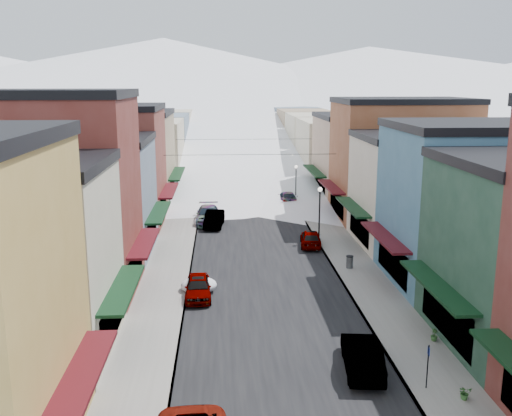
{
  "coord_description": "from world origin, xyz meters",
  "views": [
    {
      "loc": [
        -2.8,
        -13.74,
        12.88
      ],
      "look_at": [
        0.0,
        31.62,
        2.86
      ],
      "focal_mm": 40.0,
      "sensor_mm": 36.0,
      "label": 1
    }
  ],
  "objects": [
    {
      "name": "bldg_l_tan",
      "position": [
        -13.19,
        48.0,
        5.01
      ],
      "size": [
        11.3,
        11.2,
        10.0
      ],
      "color": "#9C8866",
      "rests_on": "ground"
    },
    {
      "name": "sidewalk_right",
      "position": [
        6.6,
        60.0,
        0.07
      ],
      "size": [
        3.2,
        160.0,
        0.15
      ],
      "primitive_type": "cube",
      "color": "gray",
      "rests_on": "ground"
    },
    {
      "name": "bldg_r_cream",
      "position": [
        13.69,
        30.0,
        4.51
      ],
      "size": [
        12.3,
        9.2,
        9.0
      ],
      "color": "beige",
      "rests_on": "ground"
    },
    {
      "name": "car_green_sedan",
      "position": [
        3.5,
        9.8,
        0.74
      ],
      "size": [
        2.06,
        4.63,
        1.48
      ],
      "primitive_type": "imported",
      "rotation": [
        0.0,
        0.0,
        3.03
      ],
      "color": "black",
      "rests_on": "ground"
    },
    {
      "name": "bldg_r_tan",
      "position": [
        13.19,
        49.0,
        4.76
      ],
      "size": [
        11.3,
        11.2,
        9.5
      ],
      "color": "tan",
      "rests_on": "ground"
    },
    {
      "name": "bldg_l_brick_far",
      "position": [
        -14.19,
        38.0,
        5.51
      ],
      "size": [
        13.3,
        9.2,
        11.0
      ],
      "color": "maroon",
      "rests_on": "ground"
    },
    {
      "name": "bldg_l_cream",
      "position": [
        -13.19,
        12.5,
        4.76
      ],
      "size": [
        11.3,
        8.2,
        9.5
      ],
      "color": "beige",
      "rests_on": "ground"
    },
    {
      "name": "streetlamp_near",
      "position": [
        5.2,
        31.36,
        2.94
      ],
      "size": [
        0.37,
        0.37,
        4.42
      ],
      "color": "black",
      "rests_on": "sidewalk_right"
    },
    {
      "name": "mountain_ridge",
      "position": [
        -19.47,
        277.18,
        14.36
      ],
      "size": [
        670.0,
        340.0,
        34.0
      ],
      "color": "silver",
      "rests_on": "ground"
    },
    {
      "name": "planter_far",
      "position": [
        7.8,
        12.27,
        0.46
      ],
      "size": [
        0.44,
        0.44,
        0.62
      ],
      "primitive_type": "imported",
      "rotation": [
        0.0,
        0.0,
        0.31
      ],
      "color": "#38652E",
      "rests_on": "sidewalk_right"
    },
    {
      "name": "snow_pile_mid",
      "position": [
        -4.28,
        20.33,
        0.46
      ],
      "size": [
        2.25,
        2.59,
        0.95
      ],
      "color": "white",
      "rests_on": "ground"
    },
    {
      "name": "distant_blocks",
      "position": [
        0.0,
        83.0,
        4.0
      ],
      "size": [
        34.0,
        55.0,
        8.0
      ],
      "color": "gray",
      "rests_on": "ground"
    },
    {
      "name": "car_black_sedan",
      "position": [
        4.3,
        46.51,
        0.67
      ],
      "size": [
        2.05,
        4.69,
        1.34
      ],
      "primitive_type": "imported",
      "rotation": [
        0.0,
        0.0,
        3.18
      ],
      "color": "black",
      "rests_on": "ground"
    },
    {
      "name": "snow_pile_far",
      "position": [
        -4.28,
        37.18,
        0.43
      ],
      "size": [
        2.11,
        2.5,
        0.89
      ],
      "color": "white",
      "rests_on": "ground"
    },
    {
      "name": "curb_left",
      "position": [
        -5.05,
        60.0,
        0.07
      ],
      "size": [
        0.1,
        160.0,
        0.15
      ],
      "primitive_type": "cube",
      "color": "slate",
      "rests_on": "ground"
    },
    {
      "name": "bldg_r_brick_far",
      "position": [
        14.19,
        39.0,
        5.76
      ],
      "size": [
        13.3,
        9.2,
        11.5
      ],
      "color": "brown",
      "rests_on": "ground"
    },
    {
      "name": "sidewalk_left",
      "position": [
        -6.6,
        60.0,
        0.07
      ],
      "size": [
        3.2,
        160.0,
        0.15
      ],
      "primitive_type": "cube",
      "color": "gray",
      "rests_on": "ground"
    },
    {
      "name": "car_dark_hatch",
      "position": [
        -3.5,
        36.85,
        0.73
      ],
      "size": [
        1.98,
        4.58,
        1.47
      ],
      "primitive_type": "imported",
      "rotation": [
        0.0,
        0.0,
        -0.1
      ],
      "color": "black",
      "rests_on": "ground"
    },
    {
      "name": "curb_right",
      "position": [
        5.05,
        60.0,
        0.07
      ],
      "size": [
        0.1,
        160.0,
        0.15
      ],
      "primitive_type": "cube",
      "color": "slate",
      "rests_on": "ground"
    },
    {
      "name": "parking_sign",
      "position": [
        5.81,
        7.85,
        1.3
      ],
      "size": [
        0.05,
        0.27,
        1.97
      ],
      "color": "black",
      "rests_on": "sidewalk_right"
    },
    {
      "name": "bldg_l_grayblue",
      "position": [
        -13.19,
        29.0,
        4.51
      ],
      "size": [
        11.3,
        9.2,
        9.0
      ],
      "color": "slate",
      "rests_on": "ground"
    },
    {
      "name": "overhead_cables",
      "position": [
        0.0,
        47.5,
        6.2
      ],
      "size": [
        16.4,
        15.04,
        0.04
      ],
      "color": "black",
      "rests_on": "ground"
    },
    {
      "name": "car_silver_wagon",
      "position": [
        -4.08,
        38.34,
        0.78
      ],
      "size": [
        2.19,
        5.36,
        1.55
      ],
      "primitive_type": "imported",
      "rotation": [
        0.0,
        0.0,
        0.0
      ],
      "color": "gray",
      "rests_on": "ground"
    },
    {
      "name": "car_lane_white",
      "position": [
        1.21,
        66.08,
        0.83
      ],
      "size": [
        3.49,
        6.25,
        1.65
      ],
      "primitive_type": "imported",
      "rotation": [
        0.0,
        0.0,
        3.27
      ],
      "color": "white",
      "rests_on": "ground"
    },
    {
      "name": "bldg_l_brick_near",
      "position": [
        -13.69,
        20.5,
        6.26
      ],
      "size": [
        12.3,
        8.2,
        12.5
      ],
      "color": "maroon",
      "rests_on": "ground"
    },
    {
      "name": "car_gray_suv",
      "position": [
        4.3,
        30.02,
        0.68
      ],
      "size": [
        2.05,
        4.16,
        1.37
      ],
      "primitive_type": "imported",
      "rotation": [
        0.0,
        0.0,
        3.03
      ],
      "color": "#95999E",
      "rests_on": "ground"
    },
    {
      "name": "planter_near",
      "position": [
        7.07,
        6.88,
        0.44
      ],
      "size": [
        0.55,
        0.49,
        0.57
      ],
      "primitive_type": "imported",
      "rotation": [
        0.0,
        0.0,
        0.09
      ],
      "color": "#366A30",
      "rests_on": "sidewalk_right"
    },
    {
      "name": "streetlamp_far",
      "position": [
        5.2,
        46.22,
        2.74
      ],
      "size": [
        0.34,
        0.34,
        4.11
      ],
      "color": "black",
      "rests_on": "sidewalk_right"
    },
    {
      "name": "trash_can",
      "position": [
        6.11,
        23.99,
        0.59
      ],
      "size": [
        0.51,
        0.51,
        0.87
      ],
      "color": "#4E5153",
      "rests_on": "sidewalk_right"
    },
    {
      "name": "road",
      "position": [
        0.0,
        60.0,
        0.01
      ],
      "size": [
        10.0,
        160.0,
        0.01
      ],
      "primitive_type": "cube",
      "color": "black",
      "rests_on": "ground"
    },
    {
      "name": "car_lane_silver",
      "position": [
        -1.76,
        61.06,
        0.78
      ],
      "size": [
        1.96,
        4.62,
        1.56
      ],
      "primitive_type": "imported",
      "rotation": [
        0.0,
        0.0,
        -0.03
      ],
      "color": "#94979C",
      "rests_on": "ground"
    },
    {
      "name": "bldg_r_blue",
      "position": [
        13.19,
        21.0,
        5.26
      ],
      "size": [
        11.3,
        9.2,
        10.5
      ],
      "color": "teal",
      "rests_on": "ground"
    },
    {
      "name": "car_silver_sedan",
      "position": [
        -4.3,
        19.32,
        0.67
      ],
      "size": [
        1.68,
        3.98,
        1.34
      ],
      "primitive_type": "imported",
      "rotation": [
        0.0,
        0.0,
        0.02
      ],
      "color": "#9DA0A5",
      "rests_on": "ground"
    }
  ]
}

